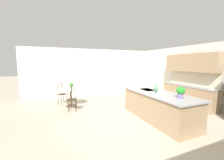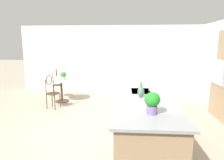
% 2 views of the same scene
% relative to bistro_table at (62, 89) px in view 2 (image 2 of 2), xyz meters
% --- Properties ---
extents(ground_plane, '(40.00, 40.00, 0.00)m').
position_rel_bistro_table_xyz_m(ground_plane, '(2.33, 1.63, -0.45)').
color(ground_plane, '#B2A893').
extents(wall_left_window, '(0.12, 7.80, 2.70)m').
position_rel_bistro_table_xyz_m(wall_left_window, '(-1.93, 1.63, 0.90)').
color(wall_left_window, silver).
rests_on(wall_left_window, ground).
extents(kitchen_island, '(2.80, 1.06, 0.92)m').
position_rel_bistro_table_xyz_m(kitchen_island, '(2.62, 2.48, 0.02)').
color(kitchen_island, tan).
rests_on(kitchen_island, ground).
extents(bistro_table, '(0.80, 0.80, 0.74)m').
position_rel_bistro_table_xyz_m(bistro_table, '(0.00, 0.00, 0.00)').
color(bistro_table, '#3D2D1E').
rests_on(bistro_table, ground).
extents(chair_near_window, '(0.52, 0.46, 1.04)m').
position_rel_bistro_table_xyz_m(chair_near_window, '(0.74, -0.05, 0.13)').
color(chair_near_window, '#3D2D1E').
rests_on(chair_near_window, ground).
extents(chair_by_island, '(0.52, 0.51, 1.04)m').
position_rel_bistro_table_xyz_m(chair_by_island, '(-0.57, -0.35, 0.13)').
color(chair_by_island, '#3D2D1E').
rests_on(chair_by_island, ground).
extents(sink_faucet, '(0.02, 0.02, 0.22)m').
position_rel_bistro_table_xyz_m(sink_faucet, '(2.08, 2.66, 0.58)').
color(sink_faucet, '#B2B5BA').
rests_on(sink_faucet, kitchen_island).
extents(potted_plant_on_table, '(0.19, 0.19, 0.26)m').
position_rel_bistro_table_xyz_m(potted_plant_on_table, '(-0.13, 0.05, 0.44)').
color(potted_plant_on_table, beige).
rests_on(potted_plant_on_table, bistro_table).
extents(potted_plant_counter_far, '(0.23, 0.23, 0.32)m').
position_rel_bistro_table_xyz_m(potted_plant_counter_far, '(3.48, 2.53, 0.66)').
color(potted_plant_counter_far, '#7A669E').
rests_on(potted_plant_counter_far, kitchen_island).
extents(vase_on_counter, '(0.13, 0.13, 0.29)m').
position_rel_bistro_table_xyz_m(vase_on_counter, '(2.58, 2.44, 0.58)').
color(vase_on_counter, '#4C7A5B').
rests_on(vase_on_counter, kitchen_island).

